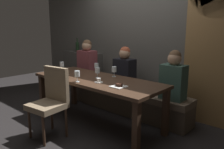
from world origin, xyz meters
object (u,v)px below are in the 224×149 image
at_px(wine_glass_center_back, 97,71).
at_px(wine_glass_end_left, 114,70).
at_px(wine_bottle_dark_red, 77,47).
at_px(chair_near_side, 51,98).
at_px(diner_far_end, 174,76).
at_px(diner_bearded, 125,68).
at_px(espresso_cup, 99,81).
at_px(dining_table, 97,84).
at_px(dessert_plate, 119,86).
at_px(diner_redhead, 87,61).
at_px(wine_glass_near_right, 77,74).
at_px(wine_glass_far_right, 97,66).
at_px(wine_glass_center_front, 62,64).
at_px(banquette_bench, 124,99).

distance_m(wine_glass_center_back, wine_glass_end_left, 0.28).
bearing_deg(wine_glass_end_left, wine_bottle_dark_red, 157.70).
bearing_deg(wine_glass_center_back, wine_bottle_dark_red, 149.55).
height_order(chair_near_side, diner_far_end, diner_far_end).
relative_size(diner_bearded, diner_far_end, 0.99).
height_order(wine_glass_end_left, espresso_cup, wine_glass_end_left).
height_order(dining_table, wine_bottle_dark_red, wine_bottle_dark_red).
relative_size(dining_table, chair_near_side, 2.24).
xyz_separation_m(diner_far_end, wine_glass_end_left, (-0.85, -0.39, 0.05)).
relative_size(espresso_cup, dessert_plate, 0.63).
bearing_deg(wine_glass_end_left, dining_table, -111.09).
xyz_separation_m(diner_redhead, wine_bottle_dark_red, (-0.74, 0.36, 0.23)).
distance_m(wine_glass_center_back, dessert_plate, 0.64).
bearing_deg(diner_redhead, wine_glass_near_right, -47.81).
relative_size(diner_far_end, wine_glass_center_back, 4.57).
bearing_deg(chair_near_side, diner_bearded, 83.77).
bearing_deg(wine_glass_near_right, wine_glass_far_right, 113.53).
relative_size(diner_redhead, diner_far_end, 1.10).
bearing_deg(diner_far_end, wine_glass_center_back, -147.12).
relative_size(diner_redhead, wine_glass_center_back, 5.03).
relative_size(wine_glass_center_back, dessert_plate, 0.86).
xyz_separation_m(dining_table, wine_glass_center_front, (-0.92, 0.02, 0.20)).
xyz_separation_m(wine_glass_center_back, wine_glass_end_left, (0.13, 0.25, -0.00)).
distance_m(chair_near_side, diner_far_end, 1.81).
xyz_separation_m(dining_table, dessert_plate, (0.58, -0.15, 0.10)).
relative_size(wine_glass_far_right, espresso_cup, 1.37).
xyz_separation_m(wine_bottle_dark_red, wine_glass_end_left, (1.82, -0.75, -0.22)).
bearing_deg(wine_bottle_dark_red, wine_glass_end_left, -22.30).
xyz_separation_m(banquette_bench, dessert_plate, (0.58, -0.85, 0.53)).
bearing_deg(dessert_plate, banquette_bench, 124.43).
height_order(wine_glass_center_front, wine_glass_end_left, same).
xyz_separation_m(banquette_bench, wine_glass_far_right, (-0.35, -0.36, 0.62)).
xyz_separation_m(wine_glass_center_back, espresso_cup, (0.23, -0.20, -0.09)).
relative_size(dining_table, wine_glass_center_front, 13.41).
xyz_separation_m(chair_near_side, espresso_cup, (0.38, 0.56, 0.21)).
distance_m(banquette_bench, dessert_plate, 1.16).
height_order(chair_near_side, wine_bottle_dark_red, wine_bottle_dark_red).
relative_size(wine_glass_center_front, wine_glass_end_left, 1.00).
height_order(diner_redhead, wine_glass_far_right, diner_redhead).
distance_m(wine_glass_end_left, dessert_plate, 0.65).
relative_size(dining_table, dessert_plate, 11.58).
distance_m(espresso_cup, dessert_plate, 0.38).
xyz_separation_m(banquette_bench, diner_bearded, (-0.02, 0.01, 0.57)).
bearing_deg(espresso_cup, dining_table, 142.86).
relative_size(wine_glass_far_right, dessert_plate, 0.86).
relative_size(dining_table, wine_bottle_dark_red, 6.75).
xyz_separation_m(diner_redhead, wine_glass_center_front, (0.05, -0.66, 0.02)).
bearing_deg(wine_glass_center_back, wine_glass_near_right, -94.43).
height_order(dining_table, diner_redhead, diner_redhead).
relative_size(diner_redhead, espresso_cup, 6.87).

